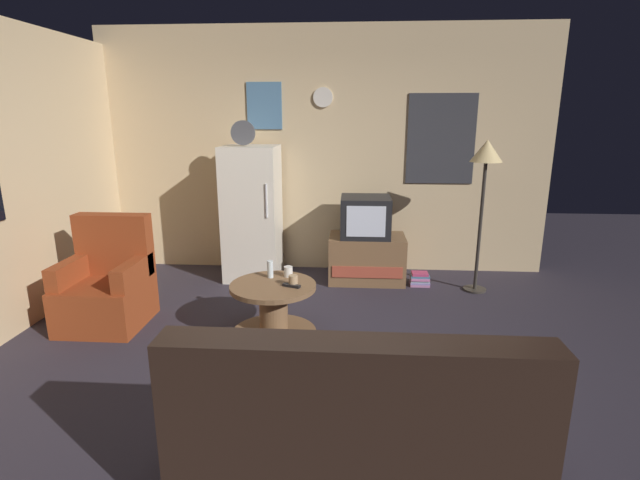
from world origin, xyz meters
TOP-DOWN VIEW (x-y plane):
  - ground_plane at (0.00, 0.00)m, footprint 12.00×12.00m
  - wall_with_art at (0.01, 2.45)m, footprint 5.20×0.12m
  - fridge at (-0.78, 2.02)m, footprint 0.60×0.62m
  - tv_stand at (0.52, 1.97)m, footprint 0.84×0.53m
  - crt_tv at (0.50, 1.97)m, footprint 0.54×0.51m
  - standing_lamp at (1.68, 1.73)m, footprint 0.32×0.32m
  - coffee_table at (-0.30, 0.52)m, footprint 0.72×0.72m
  - wine_glass at (-0.35, 0.68)m, footprint 0.05×0.05m
  - mug_ceramic_white at (-0.20, 0.72)m, footprint 0.08×0.08m
  - mug_ceramic_tan at (-0.13, 0.49)m, footprint 0.08×0.08m
  - remote_control at (-0.14, 0.46)m, footprint 0.16×0.09m
  - armchair at (-1.83, 0.69)m, footprint 0.68×0.68m
  - couch at (0.37, -1.14)m, footprint 1.70×0.80m
  - book_stack at (1.11, 1.85)m, footprint 0.21×0.17m

SIDE VIEW (x-z plane):
  - ground_plane at x=0.00m, z-range 0.00..0.00m
  - book_stack at x=1.11m, z-range 0.00..0.14m
  - coffee_table at x=-0.30m, z-range 0.00..0.46m
  - tv_stand at x=0.52m, z-range 0.00..0.52m
  - couch at x=0.37m, z-range -0.15..0.77m
  - armchair at x=-1.83m, z-range -0.14..0.82m
  - remote_control at x=-0.14m, z-range 0.46..0.49m
  - mug_ceramic_white at x=-0.20m, z-range 0.46..0.55m
  - mug_ceramic_tan at x=-0.13m, z-range 0.46..0.55m
  - wine_glass at x=-0.35m, z-range 0.46..0.61m
  - crt_tv at x=0.50m, z-range 0.52..0.96m
  - fridge at x=-0.78m, z-range -0.13..1.64m
  - standing_lamp at x=1.68m, z-range 0.56..2.15m
  - wall_with_art at x=0.01m, z-range 0.00..2.80m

